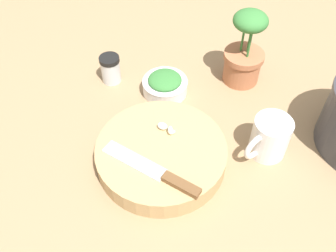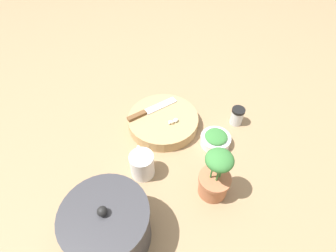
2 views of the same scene
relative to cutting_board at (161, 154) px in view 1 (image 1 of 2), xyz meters
The scene contains 8 objects.
ground_plane 0.10m from the cutting_board, 100.23° to the left, with size 5.00×5.00×0.00m, color #997A56.
cutting_board is the anchor object (origin of this frame).
chef_knife 0.08m from the cutting_board, 44.01° to the right, with size 0.23×0.11×0.01m.
garlic_cloves 0.06m from the cutting_board, 129.55° to the left, with size 0.05×0.03×0.02m.
herb_bowl 0.23m from the cutting_board, 141.61° to the left, with size 0.12×0.12×0.06m.
spice_jar 0.32m from the cutting_board, behind, with size 0.06×0.06×0.08m.
coffee_mug 0.25m from the cutting_board, 59.90° to the left, with size 0.09×0.12×0.10m.
potted_herb 0.37m from the cutting_board, 106.03° to the left, with size 0.11×0.11×0.21m.
Camera 1 is at (0.44, -0.39, 0.70)m, focal length 40.00 mm.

